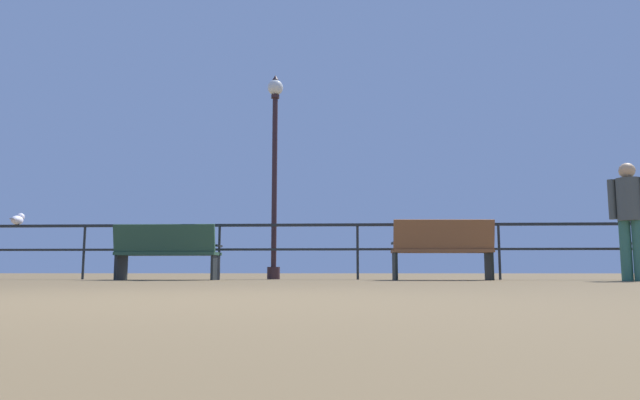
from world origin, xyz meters
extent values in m
plane|color=brown|center=(0.00, 0.00, 0.00)|extent=(60.00, 60.00, 0.00)
cube|color=#212628|center=(0.00, 7.10, 0.95)|extent=(21.95, 0.05, 0.05)
cube|color=#212628|center=(0.00, 7.10, 0.52)|extent=(21.95, 0.04, 0.04)
cylinder|color=#212628|center=(-3.66, 7.10, 0.48)|extent=(0.04, 0.04, 0.95)
cylinder|color=#212628|center=(-1.22, 7.10, 0.48)|extent=(0.04, 0.04, 0.95)
cylinder|color=#212628|center=(1.22, 7.10, 0.48)|extent=(0.04, 0.04, 0.95)
cylinder|color=#212628|center=(3.66, 7.10, 0.48)|extent=(0.04, 0.04, 0.95)
cube|color=#274936|center=(-1.94, 6.51, 0.43)|extent=(1.70, 0.56, 0.05)
cube|color=#274936|center=(-1.95, 6.28, 0.67)|extent=(1.69, 0.19, 0.48)
cube|color=black|center=(-1.14, 6.49, 0.21)|extent=(0.06, 0.45, 0.43)
cube|color=black|center=(-1.13, 6.69, 0.57)|extent=(0.05, 0.35, 0.04)
cube|color=black|center=(-2.74, 6.54, 0.21)|extent=(0.06, 0.45, 0.43)
cube|color=black|center=(-2.74, 6.74, 0.57)|extent=(0.05, 0.35, 0.04)
cube|color=brown|center=(2.58, 6.51, 0.47)|extent=(1.63, 0.52, 0.05)
cube|color=brown|center=(2.59, 6.32, 0.72)|extent=(1.62, 0.22, 0.50)
cube|color=black|center=(3.34, 6.55, 0.23)|extent=(0.06, 0.39, 0.47)
cube|color=black|center=(3.33, 6.72, 0.61)|extent=(0.05, 0.31, 0.04)
cube|color=black|center=(1.81, 6.48, 0.23)|extent=(0.06, 0.39, 0.47)
cube|color=black|center=(1.80, 6.64, 0.61)|extent=(0.05, 0.31, 0.04)
cube|color=#2C1C25|center=(5.75, 6.66, 0.60)|extent=(0.04, 0.30, 0.04)
cylinder|color=#321F22|center=(-0.29, 7.42, 0.11)|extent=(0.23, 0.23, 0.22)
cylinder|color=#321F22|center=(-0.29, 7.42, 1.79)|extent=(0.10, 0.10, 3.14)
cylinder|color=#321F22|center=(-0.29, 7.42, 3.39)|extent=(0.15, 0.15, 0.06)
sphere|color=silver|center=(-0.29, 7.42, 3.57)|extent=(0.29, 0.29, 0.29)
cone|color=#321F22|center=(-0.29, 7.42, 3.76)|extent=(0.12, 0.12, 0.10)
cylinder|color=#346956|center=(5.33, 5.74, 0.45)|extent=(0.16, 0.16, 0.89)
cylinder|color=#346956|center=(5.19, 5.84, 0.45)|extent=(0.16, 0.16, 0.89)
cylinder|color=#4A504B|center=(5.26, 5.79, 1.21)|extent=(0.34, 0.34, 0.64)
cylinder|color=#4A504B|center=(5.07, 5.92, 1.23)|extent=(0.11, 0.11, 0.61)
sphere|color=tan|center=(5.26, 5.79, 1.65)|extent=(0.23, 0.23, 0.23)
ellipsoid|color=white|center=(-4.92, 7.10, 1.06)|extent=(0.21, 0.32, 0.16)
ellipsoid|color=gray|center=(-4.92, 7.10, 1.08)|extent=(0.17, 0.28, 0.06)
sphere|color=white|center=(-4.94, 7.24, 1.13)|extent=(0.13, 0.13, 0.13)
cone|color=gold|center=(-4.95, 7.32, 1.13)|extent=(0.06, 0.06, 0.05)
cube|color=gray|center=(-4.90, 6.94, 1.07)|extent=(0.09, 0.11, 0.02)
camera|label=1|loc=(1.03, -2.87, 0.15)|focal=31.96mm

